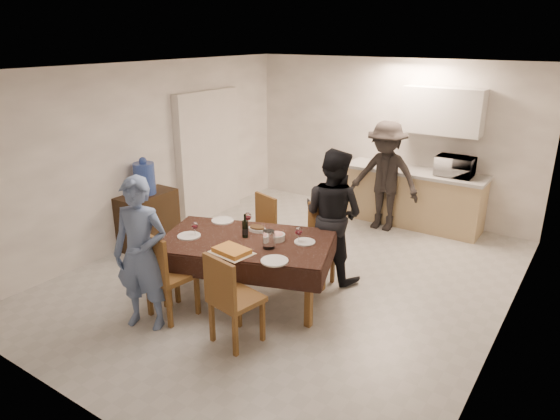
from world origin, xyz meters
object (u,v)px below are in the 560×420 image
at_px(console, 148,220).
at_px(water_pitcher, 269,239).
at_px(microwave, 455,166).
at_px(savoury_tart, 232,251).
at_px(wine_bottle, 245,226).
at_px(person_near, 141,254).
at_px(water_jug, 144,178).
at_px(person_kitchen, 385,176).
at_px(person_far, 333,215).
at_px(dining_table, 246,242).

bearing_deg(console, water_pitcher, -11.04).
bearing_deg(microwave, console, 40.62).
bearing_deg(savoury_tart, wine_bottle, 109.23).
bearing_deg(console, person_near, -43.00).
relative_size(water_jug, wine_bottle, 1.59).
relative_size(wine_bottle, person_near, 0.17).
distance_m(console, water_jug, 0.62).
height_order(wine_bottle, person_kitchen, person_kitchen).
relative_size(console, person_far, 0.52).
xyz_separation_m(water_pitcher, savoury_tart, (-0.25, -0.33, -0.07)).
height_order(water_pitcher, savoury_tart, water_pitcher).
height_order(microwave, person_near, person_near).
xyz_separation_m(water_pitcher, person_far, (0.20, 1.10, -0.01)).
xyz_separation_m(microwave, person_near, (-1.90, -4.49, -0.24)).
bearing_deg(savoury_tart, water_jug, 160.01).
bearing_deg(water_pitcher, person_kitchen, 88.55).
distance_m(wine_bottle, person_near, 1.21).
distance_m(water_pitcher, savoury_tart, 0.42).
height_order(water_jug, water_pitcher, water_jug).
bearing_deg(person_near, person_far, 41.83).
relative_size(dining_table, person_far, 1.30).
xyz_separation_m(console, person_kitchen, (2.57, 2.55, 0.46)).
height_order(person_near, person_far, person_far).
bearing_deg(dining_table, wine_bottle, 115.35).
height_order(dining_table, water_pitcher, water_pitcher).
distance_m(water_jug, person_far, 2.77).
relative_size(dining_table, console, 2.52).
bearing_deg(water_jug, console, -90.00).
bearing_deg(wine_bottle, savoury_tart, -70.77).
height_order(console, person_far, person_far).
height_order(wine_bottle, person_far, person_far).
xyz_separation_m(water_jug, person_kitchen, (2.57, 2.55, -0.16)).
xyz_separation_m(dining_table, person_near, (-0.55, -1.05, 0.11)).
relative_size(person_far, person_kitchen, 0.97).
xyz_separation_m(wine_bottle, person_far, (0.60, 1.00, -0.05)).
height_order(savoury_tart, microwave, microwave).
height_order(console, person_near, person_near).
height_order(water_jug, savoury_tart, water_jug).
relative_size(person_near, person_far, 0.98).
bearing_deg(dining_table, microwave, 48.86).
xyz_separation_m(dining_table, water_pitcher, (0.35, -0.05, 0.13)).
height_order(water_pitcher, microwave, microwave).
relative_size(console, wine_bottle, 3.07).
bearing_deg(person_far, console, 17.78).
height_order(console, water_jug, water_jug).
relative_size(dining_table, microwave, 4.00).
bearing_deg(person_far, person_kitchen, -81.40).
bearing_deg(wine_bottle, water_pitcher, -14.04).
bearing_deg(person_kitchen, wine_bottle, -99.22).
bearing_deg(person_near, dining_table, 41.83).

